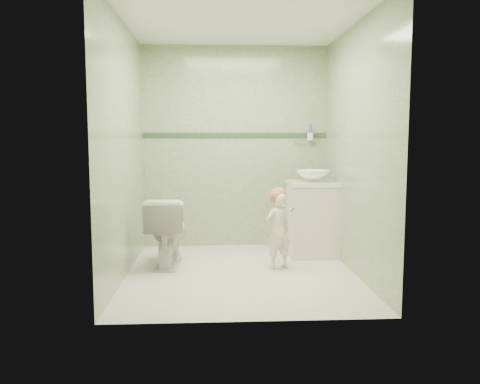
{
  "coord_description": "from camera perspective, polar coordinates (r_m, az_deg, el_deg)",
  "views": [
    {
      "loc": [
        -0.26,
        -4.56,
        1.3
      ],
      "look_at": [
        0.0,
        0.15,
        0.78
      ],
      "focal_mm": 36.08,
      "sensor_mm": 36.0,
      "label": 1
    }
  ],
  "objects": [
    {
      "name": "vanity",
      "position": [
        5.45,
        8.55,
        -3.29
      ],
      "size": [
        0.52,
        0.5,
        0.8
      ],
      "primitive_type": "cube",
      "color": "silver",
      "rests_on": "ground"
    },
    {
      "name": "cup_holder",
      "position": [
        5.86,
        8.25,
        6.53
      ],
      "size": [
        0.26,
        0.07,
        0.21
      ],
      "color": "silver",
      "rests_on": "room_shell"
    },
    {
      "name": "toddler",
      "position": [
        4.85,
        4.53,
        -4.61
      ],
      "size": [
        0.33,
        0.28,
        0.77
      ],
      "primitive_type": "imported",
      "rotation": [
        0.0,
        0.0,
        3.56
      ],
      "color": "silver",
      "rests_on": "ground"
    },
    {
      "name": "counter",
      "position": [
        5.4,
        8.62,
        1.0
      ],
      "size": [
        0.54,
        0.52,
        0.04
      ],
      "primitive_type": "cube",
      "color": "white",
      "rests_on": "vanity"
    },
    {
      "name": "ground",
      "position": [
        4.75,
        0.1,
        -9.59
      ],
      "size": [
        2.5,
        2.5,
        0.0
      ],
      "primitive_type": "plane",
      "color": "silver",
      "rests_on": "ground"
    },
    {
      "name": "teal_toothbrush",
      "position": [
        4.75,
        6.1,
        -2.06
      ],
      "size": [
        0.1,
        0.14,
        0.08
      ],
      "color": "#039189",
      "rests_on": "toddler"
    },
    {
      "name": "faucet",
      "position": [
        5.57,
        8.26,
        2.86
      ],
      "size": [
        0.03,
        0.13,
        0.18
      ],
      "color": "silver",
      "rests_on": "counter"
    },
    {
      "name": "toilet",
      "position": [
        5.02,
        -8.61,
        -4.62
      ],
      "size": [
        0.42,
        0.71,
        0.71
      ],
      "primitive_type": "imported",
      "rotation": [
        0.0,
        0.0,
        3.11
      ],
      "color": "white",
      "rests_on": "ground"
    },
    {
      "name": "hair_cap",
      "position": [
        4.82,
        4.53,
        -0.46
      ],
      "size": [
        0.17,
        0.17,
        0.17
      ],
      "primitive_type": "sphere",
      "color": "#C36C45",
      "rests_on": "toddler"
    },
    {
      "name": "trim_stripe",
      "position": [
        5.81,
        -0.59,
        6.77
      ],
      "size": [
        2.2,
        0.02,
        0.05
      ],
      "primitive_type": "cube",
      "color": "#2C462F",
      "rests_on": "room_shell"
    },
    {
      "name": "basin",
      "position": [
        5.39,
        8.63,
        1.89
      ],
      "size": [
        0.37,
        0.37,
        0.13
      ],
      "primitive_type": "imported",
      "color": "white",
      "rests_on": "counter"
    },
    {
      "name": "room_shell",
      "position": [
        4.57,
        0.1,
        5.03
      ],
      "size": [
        2.5,
        2.54,
        2.4
      ],
      "color": "gray",
      "rests_on": "ground"
    }
  ]
}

